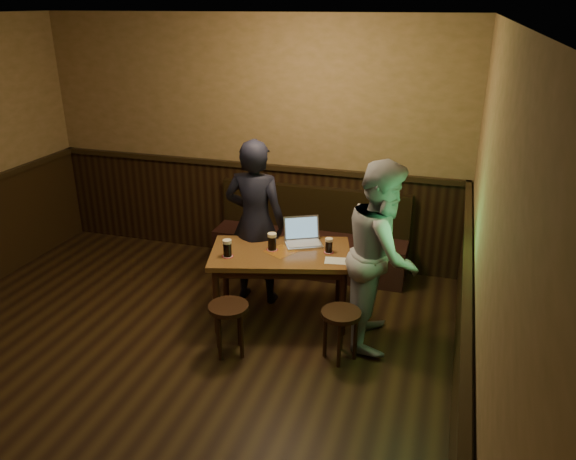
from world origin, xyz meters
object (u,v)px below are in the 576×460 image
(stool_left, at_px, (229,315))
(person_grey, at_px, (382,254))
(pint_left, at_px, (227,248))
(laptop, at_px, (303,237))
(stool_right, at_px, (341,321))
(pint_mid, at_px, (272,242))
(pint_right, at_px, (329,245))
(pub_table, at_px, (281,260))
(bench, at_px, (310,244))
(person_suit, at_px, (255,222))

(stool_left, xyz_separation_m, person_grey, (1.21, 0.63, 0.47))
(pint_left, distance_m, laptop, 0.77)
(stool_left, relative_size, person_grey, 0.28)
(stool_right, relative_size, pint_mid, 2.71)
(pint_right, relative_size, laptop, 0.33)
(stool_right, height_order, person_grey, person_grey)
(pub_table, distance_m, person_grey, 1.00)
(bench, bearing_deg, person_grey, -51.37)
(pint_left, bearing_deg, person_suit, 81.40)
(pint_mid, relative_size, laptop, 0.39)
(stool_right, height_order, laptop, laptop)
(pint_right, bearing_deg, pint_mid, -169.28)
(pub_table, height_order, pint_left, pint_left)
(person_suit, bearing_deg, bench, -114.41)
(pint_mid, bearing_deg, pint_right, 10.72)
(bench, xyz_separation_m, person_grey, (0.96, -1.21, 0.54))
(stool_left, bearing_deg, laptop, 68.37)
(pub_table, xyz_separation_m, laptop, (0.14, 0.26, 0.16))
(stool_right, bearing_deg, bench, 113.23)
(stool_left, xyz_separation_m, pint_mid, (0.16, 0.73, 0.41))
(stool_left, distance_m, pint_mid, 0.85)
(pub_table, xyz_separation_m, person_suit, (-0.36, 0.29, 0.24))
(laptop, xyz_separation_m, person_grey, (0.82, -0.35, 0.08))
(laptop, bearing_deg, pint_right, -53.36)
(stool_right, bearing_deg, pint_right, 112.51)
(stool_left, bearing_deg, person_grey, 27.40)
(bench, xyz_separation_m, pub_table, (-0.00, -1.12, 0.30))
(bench, relative_size, laptop, 5.04)
(pub_table, height_order, pint_mid, pint_mid)
(person_grey, bearing_deg, pint_right, 64.26)
(person_grey, bearing_deg, stool_right, 144.13)
(pub_table, relative_size, stool_right, 3.16)
(stool_left, relative_size, pint_left, 2.85)
(stool_left, height_order, pint_right, pint_right)
(stool_right, relative_size, person_suit, 0.27)
(pint_right, height_order, laptop, laptop)
(pint_left, xyz_separation_m, laptop, (0.58, 0.51, -0.02))
(person_grey, bearing_deg, stool_left, 112.99)
(person_suit, bearing_deg, stool_right, 141.61)
(stool_right, relative_size, pint_right, 3.18)
(stool_left, distance_m, laptop, 1.12)
(pint_right, bearing_deg, stool_right, -67.49)
(bench, xyz_separation_m, stool_right, (0.70, -1.63, 0.06))
(bench, height_order, pint_right, bench)
(stool_left, height_order, pint_mid, pint_mid)
(bench, relative_size, pint_mid, 12.85)
(pint_mid, bearing_deg, bench, 85.36)
(pub_table, bearing_deg, pint_left, -165.88)
(bench, distance_m, person_grey, 1.63)
(pint_left, distance_m, pint_mid, 0.44)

